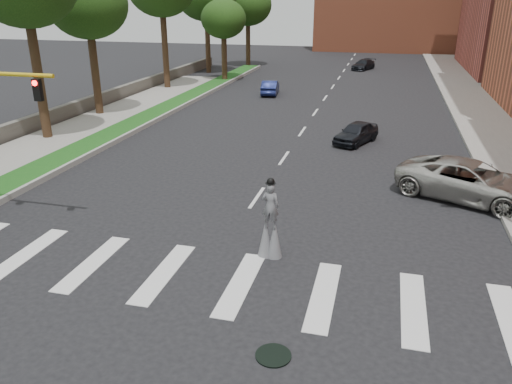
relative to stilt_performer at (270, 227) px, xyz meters
name	(u,v)px	position (x,y,z in m)	size (l,w,h in m)	color
ground_plane	(190,295)	(-1.76, -2.97, -1.09)	(160.00, 160.00, 0.00)	black
grass_median	(143,119)	(-13.26, 17.03, -0.96)	(2.00, 60.00, 0.25)	#154814
median_curb	(156,120)	(-12.21, 17.03, -0.95)	(0.20, 60.00, 0.28)	gray
sidewalk_left	(9,158)	(-16.26, 7.03, -1.00)	(4.00, 60.00, 0.18)	gray
sidewalk_right	(493,124)	(10.74, 22.03, -1.00)	(5.00, 90.00, 0.18)	gray
stone_wall	(89,104)	(-18.76, 19.03, -0.54)	(0.50, 56.00, 1.10)	#504C45
manhole	(273,355)	(1.24, -4.97, -1.07)	(0.90, 0.90, 0.04)	black
stilt_performer	(270,227)	(0.00, 0.00, 0.00)	(0.84, 0.52, 2.85)	#332114
suv_crossing	(470,181)	(7.24, 7.17, -0.23)	(2.84, 6.15, 1.71)	#B3B1A9
car_near	(356,133)	(1.84, 15.11, -0.45)	(1.51, 3.74, 1.27)	black
car_mid	(270,87)	(-6.81, 29.50, -0.45)	(1.35, 3.88, 1.28)	navy
car_far	(363,65)	(0.42, 48.29, -0.49)	(1.67, 4.11, 1.19)	black
tree_3	(87,5)	(-17.23, 17.99, 6.65)	(5.56, 5.56, 10.16)	#332114
tree_6	(223,20)	(-13.11, 35.61, 5.04)	(4.56, 4.56, 8.14)	#332114
tree_7	(248,5)	(-13.98, 48.04, 6.19)	(5.83, 5.83, 9.80)	#332114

